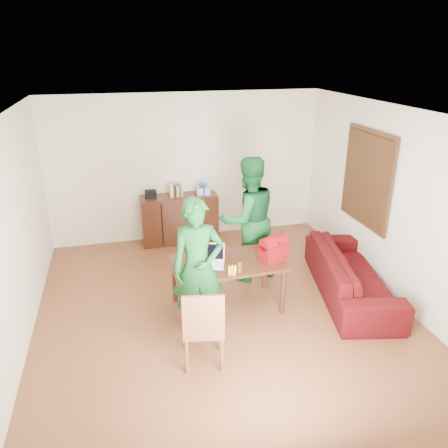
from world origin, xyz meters
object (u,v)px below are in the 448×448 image
object	(u,v)px
laptop	(211,262)
bottle	(239,266)
person_near	(198,267)
sofa	(351,273)
red_bag	(274,250)
person_far	(248,219)
chair	(204,341)
table	(228,267)

from	to	relation	value
laptop	bottle	bearing A→B (deg)	-22.73
person_near	sofa	size ratio (longest dim) A/B	0.79
red_bag	sofa	bearing A→B (deg)	-20.12
person_near	sofa	distance (m)	2.43
person_far	chair	bearing A→B (deg)	48.50
chair	sofa	distance (m)	2.61
laptop	sofa	bearing A→B (deg)	16.15
chair	person_far	size ratio (longest dim) A/B	0.52
sofa	laptop	bearing A→B (deg)	101.40
table	person_far	size ratio (longest dim) A/B	0.79
person_near	chair	bearing A→B (deg)	-94.33
table	bottle	distance (m)	0.37
laptop	person_far	bearing A→B (deg)	65.06
laptop	red_bag	world-z (taller)	red_bag
sofa	chair	bearing A→B (deg)	124.37
bottle	red_bag	size ratio (longest dim) A/B	0.45
chair	bottle	size ratio (longest dim) A/B	5.98
bottle	sofa	size ratio (longest dim) A/B	0.07
red_bag	person_near	bearing A→B (deg)	174.74
sofa	bottle	bearing A→B (deg)	109.81
laptop	red_bag	size ratio (longest dim) A/B	1.10
person_near	bottle	distance (m)	0.57
table	bottle	bearing A→B (deg)	-78.53
table	red_bag	distance (m)	0.67
person_near	person_far	distance (m)	1.58
chair	person_near	xyz separation A→B (m)	(0.08, 0.67, 0.60)
red_bag	bottle	bearing A→B (deg)	-178.01
person_near	red_bag	size ratio (longest dim) A/B	4.76
person_far	bottle	size ratio (longest dim) A/B	11.58
person_near	person_far	xyz separation A→B (m)	(1.02, 1.21, 0.08)
table	sofa	world-z (taller)	table
chair	laptop	world-z (taller)	chair
bottle	person_far	bearing A→B (deg)	67.96
red_bag	table	bearing A→B (deg)	150.80
chair	sofa	world-z (taller)	chair
person_far	sofa	bearing A→B (deg)	134.47
table	bottle	size ratio (longest dim) A/B	9.20
laptop	bottle	size ratio (longest dim) A/B	2.44
person_far	bottle	world-z (taller)	person_far
table	laptop	bearing A→B (deg)	-169.19
person_near	bottle	xyz separation A→B (m)	(0.56, 0.07, -0.09)
table	person_near	world-z (taller)	person_near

